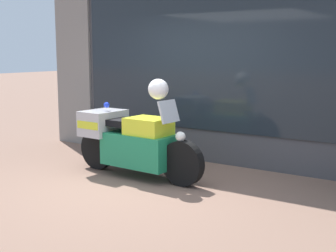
% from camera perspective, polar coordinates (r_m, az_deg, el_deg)
% --- Properties ---
extents(ground_plane, '(60.00, 60.00, 0.00)m').
position_cam_1_polar(ground_plane, '(6.49, -3.49, -7.41)').
color(ground_plane, '#7A5B4C').
extents(shop_building, '(6.87, 0.55, 3.83)m').
position_cam_1_polar(shop_building, '(8.11, 2.68, 9.66)').
color(shop_building, '#424247').
rests_on(shop_building, ground).
extents(window_display, '(5.53, 0.30, 2.12)m').
position_cam_1_polar(window_display, '(7.87, 7.65, -0.82)').
color(window_display, slate).
rests_on(window_display, ground).
extents(paramedic_motorcycle, '(2.26, 0.70, 1.18)m').
position_cam_1_polar(paramedic_motorcycle, '(6.96, -4.52, -1.72)').
color(paramedic_motorcycle, black).
rests_on(paramedic_motorcycle, ground).
extents(white_helmet, '(0.29, 0.29, 0.29)m').
position_cam_1_polar(white_helmet, '(6.54, -1.19, 4.52)').
color(white_helmet, white).
rests_on(white_helmet, paramedic_motorcycle).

